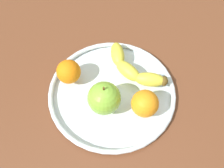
{
  "coord_description": "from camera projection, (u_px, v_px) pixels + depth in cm",
  "views": [
    {
      "loc": [
        28.99,
        -14.5,
        56.91
      ],
      "look_at": [
        0.0,
        0.0,
        4.8
      ],
      "focal_mm": 40.23,
      "sensor_mm": 36.0,
      "label": 1
    }
  ],
  "objects": [
    {
      "name": "fruit_bowl",
      "position": [
        112.0,
        92.0,
        0.65
      ],
      "size": [
        32.71,
        32.71,
        1.8
      ],
      "color": "silver",
      "rests_on": "ground_plane"
    },
    {
      "name": "orange_center",
      "position": [
        145.0,
        104.0,
        0.58
      ],
      "size": [
        6.55,
        6.55,
        6.55
      ],
      "primitive_type": "sphere",
      "color": "orange",
      "rests_on": "fruit_bowl"
    },
    {
      "name": "apple",
      "position": [
        104.0,
        98.0,
        0.58
      ],
      "size": [
        7.89,
        7.89,
        8.69
      ],
      "color": "#81BB37",
      "rests_on": "fruit_bowl"
    },
    {
      "name": "orange_back_left",
      "position": [
        69.0,
        72.0,
        0.63
      ],
      "size": [
        6.18,
        6.18,
        6.18
      ],
      "primitive_type": "sphere",
      "color": "orange",
      "rests_on": "fruit_bowl"
    },
    {
      "name": "ground_plane",
      "position": [
        112.0,
        97.0,
        0.67
      ],
      "size": [
        158.03,
        158.03,
        4.0
      ],
      "primitive_type": "cube",
      "color": "brown"
    },
    {
      "name": "banana",
      "position": [
        133.0,
        68.0,
        0.65
      ],
      "size": [
        18.91,
        11.06,
        3.61
      ],
      "rotation": [
        0.0,
        0.0,
        0.32
      ],
      "color": "yellow",
      "rests_on": "fruit_bowl"
    }
  ]
}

